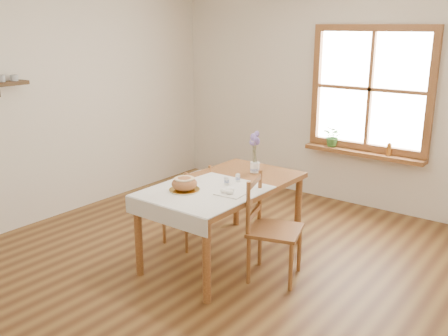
# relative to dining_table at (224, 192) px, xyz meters

# --- Properties ---
(ground) EXTENTS (5.00, 5.00, 0.00)m
(ground) POSITION_rel_dining_table_xyz_m (0.00, -0.30, -0.66)
(ground) COLOR brown
(ground) RESTS_ON ground
(room_walls) EXTENTS (4.60, 5.10, 2.65)m
(room_walls) POSITION_rel_dining_table_xyz_m (0.00, -0.30, 1.04)
(room_walls) COLOR silver
(room_walls) RESTS_ON ground
(window) EXTENTS (1.46, 0.08, 1.46)m
(window) POSITION_rel_dining_table_xyz_m (0.50, 2.17, 0.79)
(window) COLOR #9A602F
(window) RESTS_ON ground
(window_sill) EXTENTS (1.46, 0.20, 0.05)m
(window_sill) POSITION_rel_dining_table_xyz_m (0.50, 2.10, 0.03)
(window_sill) COLOR #9A602F
(window_sill) RESTS_ON ground
(dining_table) EXTENTS (0.90, 1.60, 0.75)m
(dining_table) POSITION_rel_dining_table_xyz_m (0.00, 0.00, 0.00)
(dining_table) COLOR #9A602F
(dining_table) RESTS_ON ground
(table_linen) EXTENTS (0.91, 0.99, 0.01)m
(table_linen) POSITION_rel_dining_table_xyz_m (0.00, -0.30, 0.09)
(table_linen) COLOR silver
(table_linen) RESTS_ON dining_table
(chair_left) EXTENTS (0.43, 0.42, 0.83)m
(chair_left) POSITION_rel_dining_table_xyz_m (-0.51, 0.03, -0.25)
(chair_left) COLOR #9A602F
(chair_left) RESTS_ON ground
(chair_right) EXTENTS (0.56, 0.55, 0.93)m
(chair_right) POSITION_rel_dining_table_xyz_m (0.60, -0.04, -0.20)
(chair_right) COLOR #9A602F
(chair_right) RESTS_ON ground
(bread_plate) EXTENTS (0.28, 0.28, 0.01)m
(bread_plate) POSITION_rel_dining_table_xyz_m (-0.13, -0.40, 0.10)
(bread_plate) COLOR silver
(bread_plate) RESTS_ON table_linen
(bread_loaf) EXTENTS (0.23, 0.23, 0.12)m
(bread_loaf) POSITION_rel_dining_table_xyz_m (-0.13, -0.40, 0.17)
(bread_loaf) COLOR #A4633A
(bread_loaf) RESTS_ON bread_plate
(egg_napkin) EXTENTS (0.26, 0.22, 0.01)m
(egg_napkin) POSITION_rel_dining_table_xyz_m (0.25, -0.23, 0.10)
(egg_napkin) COLOR silver
(egg_napkin) RESTS_ON table_linen
(eggs) EXTENTS (0.20, 0.18, 0.04)m
(eggs) POSITION_rel_dining_table_xyz_m (0.25, -0.23, 0.13)
(eggs) COLOR white
(eggs) RESTS_ON egg_napkin
(salt_shaker) EXTENTS (0.05, 0.05, 0.09)m
(salt_shaker) POSITION_rel_dining_table_xyz_m (0.07, -0.05, 0.14)
(salt_shaker) COLOR silver
(salt_shaker) RESTS_ON table_linen
(pepper_shaker) EXTENTS (0.06, 0.06, 0.08)m
(pepper_shaker) POSITION_rel_dining_table_xyz_m (0.09, 0.09, 0.14)
(pepper_shaker) COLOR silver
(pepper_shaker) RESTS_ON table_linen
(flower_vase) EXTENTS (0.11, 0.11, 0.10)m
(flower_vase) POSITION_rel_dining_table_xyz_m (0.04, 0.46, 0.14)
(flower_vase) COLOR silver
(flower_vase) RESTS_ON dining_table
(lavender_bouquet) EXTENTS (0.17, 0.17, 0.31)m
(lavender_bouquet) POSITION_rel_dining_table_xyz_m (0.04, 0.46, 0.34)
(lavender_bouquet) COLOR #6F5A9F
(lavender_bouquet) RESTS_ON flower_vase
(potted_plant) EXTENTS (0.30, 0.32, 0.20)m
(potted_plant) POSITION_rel_dining_table_xyz_m (0.10, 2.10, 0.15)
(potted_plant) COLOR #34692A
(potted_plant) RESTS_ON window_sill
(amber_bottle) EXTENTS (0.06, 0.06, 0.15)m
(amber_bottle) POSITION_rel_dining_table_xyz_m (0.81, 2.10, 0.13)
(amber_bottle) COLOR #9A5A1C
(amber_bottle) RESTS_ON window_sill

